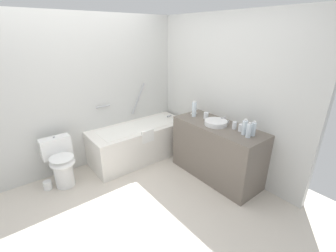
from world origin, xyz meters
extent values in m
plane|color=beige|center=(0.00, 0.00, 0.00)|extent=(4.19, 4.19, 0.00)
cube|color=silver|center=(0.00, 1.29, 1.16)|extent=(3.59, 0.10, 2.31)
cube|color=silver|center=(1.64, 0.00, 1.16)|extent=(0.10, 2.88, 2.31)
cube|color=white|center=(0.71, 0.90, 0.29)|extent=(1.66, 0.68, 0.58)
cube|color=white|center=(0.71, 0.90, 0.54)|extent=(1.36, 0.49, 0.09)
cylinder|color=#A6A6AB|center=(1.36, 0.90, 0.62)|extent=(0.09, 0.03, 0.03)
cylinder|color=#A6A6AB|center=(0.91, 1.21, 0.95)|extent=(0.29, 0.03, 0.52)
cylinder|color=#A6A6AB|center=(0.26, 1.21, 0.94)|extent=(0.23, 0.03, 0.03)
cube|color=white|center=(0.67, 0.57, 0.53)|extent=(0.22, 0.03, 0.20)
cylinder|color=white|center=(-0.56, 0.87, 0.20)|extent=(0.25, 0.25, 0.40)
ellipsoid|color=white|center=(-0.56, 0.82, 0.40)|extent=(0.34, 0.37, 0.12)
ellipsoid|color=white|center=(-0.56, 0.82, 0.47)|extent=(0.32, 0.35, 0.02)
cube|color=white|center=(-0.56, 1.05, 0.54)|extent=(0.40, 0.17, 0.29)
cylinder|color=#A0A0A5|center=(-0.56, 1.05, 0.69)|extent=(0.03, 0.03, 0.01)
cube|color=#6B6056|center=(1.32, -0.28, 0.41)|extent=(0.56, 1.35, 0.83)
cylinder|color=white|center=(1.29, -0.25, 0.86)|extent=(0.32, 0.32, 0.06)
cylinder|color=#BABABF|center=(1.48, -0.25, 0.87)|extent=(0.02, 0.02, 0.07)
cylinder|color=#BABABF|center=(1.44, -0.25, 0.90)|extent=(0.09, 0.02, 0.02)
cylinder|color=#BABABF|center=(1.48, -0.31, 0.85)|extent=(0.03, 0.03, 0.04)
cylinder|color=#BABABF|center=(1.48, -0.19, 0.85)|extent=(0.03, 0.03, 0.04)
cylinder|color=silver|center=(1.29, 0.19, 0.94)|extent=(0.07, 0.07, 0.23)
cylinder|color=white|center=(1.29, 0.19, 1.07)|extent=(0.04, 0.04, 0.02)
cylinder|color=silver|center=(1.32, -0.69, 0.92)|extent=(0.07, 0.07, 0.19)
cylinder|color=white|center=(1.32, -0.69, 1.03)|extent=(0.04, 0.04, 0.02)
cylinder|color=silver|center=(1.28, -0.77, 0.92)|extent=(0.06, 0.06, 0.17)
cylinder|color=white|center=(1.28, -0.77, 1.01)|extent=(0.04, 0.04, 0.02)
cylinder|color=silver|center=(1.38, -0.78, 0.92)|extent=(0.06, 0.06, 0.17)
cylinder|color=white|center=(1.38, -0.78, 1.01)|extent=(0.03, 0.03, 0.02)
cylinder|color=white|center=(1.37, 0.01, 0.88)|extent=(0.07, 0.07, 0.09)
cylinder|color=white|center=(1.37, -0.50, 0.88)|extent=(0.06, 0.06, 0.10)
cylinder|color=white|center=(1.38, -0.60, 0.88)|extent=(0.07, 0.07, 0.10)
cube|color=white|center=(1.37, 0.27, 0.84)|extent=(0.09, 0.06, 0.02)
cylinder|color=white|center=(-0.78, 0.93, 0.06)|extent=(0.11, 0.11, 0.12)
camera|label=1|loc=(-1.10, -2.19, 2.05)|focal=24.55mm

